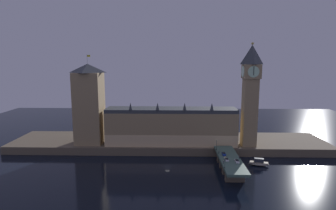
% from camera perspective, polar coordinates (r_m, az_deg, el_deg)
% --- Properties ---
extents(ground_plane, '(400.00, 400.00, 0.00)m').
position_cam_1_polar(ground_plane, '(167.45, -0.12, -12.43)').
color(ground_plane, black).
extents(embankment, '(220.00, 42.00, 5.26)m').
position_cam_1_polar(embankment, '(203.44, 0.18, -7.70)').
color(embankment, brown).
rests_on(embankment, ground_plane).
extents(parliament_hall, '(87.05, 17.42, 29.24)m').
position_cam_1_polar(parliament_hall, '(189.95, 0.65, -4.31)').
color(parliament_hall, '#9E845B').
rests_on(parliament_hall, embankment).
extents(clock_tower, '(11.02, 11.13, 67.40)m').
position_cam_1_polar(clock_tower, '(189.23, 16.39, 2.47)').
color(clock_tower, '#9E845B').
rests_on(clock_tower, embankment).
extents(victoria_tower, '(17.93, 17.93, 59.87)m').
position_cam_1_polar(victoria_tower, '(197.03, -15.72, 0.25)').
color(victoria_tower, '#9E845B').
rests_on(victoria_tower, embankment).
extents(bridge, '(11.43, 46.00, 7.31)m').
position_cam_1_polar(bridge, '(163.93, 12.43, -11.34)').
color(bridge, '#476656').
rests_on(bridge, ground_plane).
extents(car_northbound_lead, '(1.95, 4.71, 1.55)m').
position_cam_1_polar(car_northbound_lead, '(167.14, 11.27, -9.72)').
color(car_northbound_lead, navy).
rests_on(car_northbound_lead, bridge).
extents(car_northbound_trail, '(1.99, 4.38, 1.31)m').
position_cam_1_polar(car_northbound_trail, '(158.92, 11.82, -10.78)').
color(car_northbound_trail, silver).
rests_on(car_northbound_trail, bridge).
extents(car_southbound_lead, '(1.98, 4.70, 1.46)m').
position_cam_1_polar(car_southbound_lead, '(157.44, 13.83, -11.02)').
color(car_southbound_lead, white).
rests_on(car_southbound_lead, bridge).
extents(pedestrian_near_rail, '(0.38, 0.38, 1.81)m').
position_cam_1_polar(pedestrian_near_rail, '(153.84, 11.22, -11.30)').
color(pedestrian_near_rail, black).
rests_on(pedestrian_near_rail, bridge).
extents(pedestrian_mid_walk, '(0.38, 0.38, 1.61)m').
position_cam_1_polar(pedestrian_mid_walk, '(163.45, 14.25, -10.22)').
color(pedestrian_mid_walk, black).
rests_on(pedestrian_mid_walk, bridge).
extents(pedestrian_far_rail, '(0.38, 0.38, 1.86)m').
position_cam_1_polar(pedestrian_far_rail, '(168.40, 10.31, -9.45)').
color(pedestrian_far_rail, black).
rests_on(pedestrian_far_rail, bridge).
extents(street_lamp_near, '(1.34, 0.60, 6.27)m').
position_cam_1_polar(street_lamp_near, '(147.16, 11.50, -11.04)').
color(street_lamp_near, '#2D3333').
rests_on(street_lamp_near, bridge).
extents(street_lamp_mid, '(1.34, 0.60, 6.29)m').
position_cam_1_polar(street_lamp_mid, '(162.92, 14.40, -9.14)').
color(street_lamp_mid, '#2D3333').
rests_on(street_lamp_mid, bridge).
extents(street_lamp_far, '(1.34, 0.60, 6.80)m').
position_cam_1_polar(street_lamp_far, '(174.64, 9.82, -7.63)').
color(street_lamp_far, '#2D3333').
rests_on(street_lamp_far, bridge).
extents(boat_downstream, '(12.30, 6.41, 4.49)m').
position_cam_1_polar(boat_downstream, '(176.62, 17.98, -11.15)').
color(boat_downstream, '#B2A893').
rests_on(boat_downstream, ground_plane).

